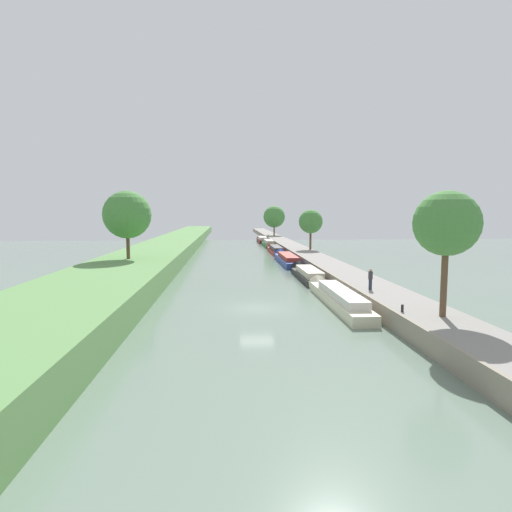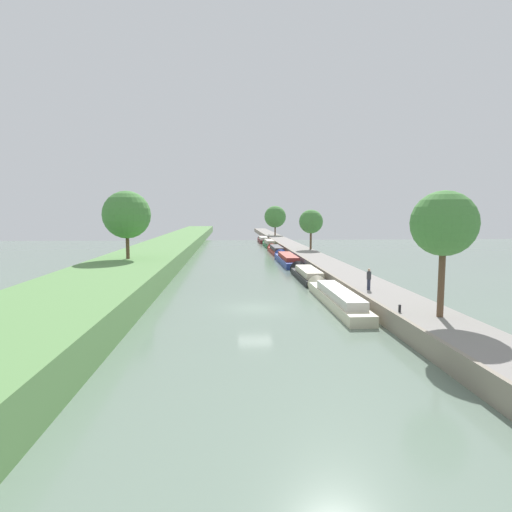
# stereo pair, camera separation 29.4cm
# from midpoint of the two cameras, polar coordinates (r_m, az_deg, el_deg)

# --- Properties ---
(ground_plane) EXTENTS (160.00, 160.00, 0.00)m
(ground_plane) POSITION_cam_midpoint_polar(r_m,az_deg,el_deg) (31.91, 0.14, -7.07)
(ground_plane) COLOR slate
(left_grassy_bank) EXTENTS (8.86, 260.00, 2.10)m
(left_grassy_bank) POSITION_cam_midpoint_polar(r_m,az_deg,el_deg) (33.27, -21.79, -5.11)
(left_grassy_bank) COLOR #5B894C
(left_grassy_bank) RESTS_ON ground_plane
(right_towpath) EXTENTS (3.86, 260.00, 1.20)m
(right_towpath) POSITION_cam_midpoint_polar(r_m,az_deg,el_deg) (33.89, 17.17, -5.53)
(right_towpath) COLOR gray
(right_towpath) RESTS_ON ground_plane
(stone_quay) EXTENTS (0.25, 260.00, 1.25)m
(stone_quay) POSITION_cam_midpoint_polar(r_m,az_deg,el_deg) (33.22, 13.84, -5.63)
(stone_quay) COLOR gray
(stone_quay) RESTS_ON ground_plane
(narrowboat_cream) EXTENTS (1.82, 14.29, 1.85)m
(narrowboat_cream) POSITION_cam_midpoint_polar(r_m,az_deg,el_deg) (33.95, 10.83, -5.41)
(narrowboat_cream) COLOR beige
(narrowboat_cream) RESTS_ON ground_plane
(narrowboat_black) EXTENTS (2.10, 11.44, 2.00)m
(narrowboat_black) POSITION_cam_midpoint_polar(r_m,az_deg,el_deg) (46.71, 6.92, -2.38)
(narrowboat_black) COLOR black
(narrowboat_black) RESTS_ON ground_plane
(narrowboat_blue) EXTENTS (2.09, 14.64, 1.98)m
(narrowboat_blue) POSITION_cam_midpoint_polar(r_m,az_deg,el_deg) (60.55, 4.26, -0.40)
(narrowboat_blue) COLOR #283D93
(narrowboat_blue) RESTS_ON ground_plane
(narrowboat_red) EXTENTS (1.81, 13.87, 1.82)m
(narrowboat_red) POSITION_cam_midpoint_polar(r_m,az_deg,el_deg) (75.85, 2.77, 0.83)
(narrowboat_red) COLOR maroon
(narrowboat_red) RESTS_ON ground_plane
(narrowboat_green) EXTENTS (1.89, 12.10, 2.03)m
(narrowboat_green) POSITION_cam_midpoint_polar(r_m,az_deg,el_deg) (90.26, 1.83, 1.67)
(narrowboat_green) COLOR #1E6033
(narrowboat_green) RESTS_ON ground_plane
(narrowboat_maroon) EXTENTS (2.08, 11.18, 2.03)m
(narrowboat_maroon) POSITION_cam_midpoint_polar(r_m,az_deg,el_deg) (103.13, 1.01, 2.19)
(narrowboat_maroon) COLOR maroon
(narrowboat_maroon) RESTS_ON ground_plane
(tree_rightbank_near) EXTENTS (3.68, 3.68, 7.17)m
(tree_rightbank_near) POSITION_cam_midpoint_polar(r_m,az_deg,el_deg) (26.11, 24.20, 3.94)
(tree_rightbank_near) COLOR brown
(tree_rightbank_near) RESTS_ON right_towpath
(tree_rightbank_midnear) EXTENTS (3.85, 3.85, 6.44)m
(tree_rightbank_midnear) POSITION_cam_midpoint_polar(r_m,az_deg,el_deg) (69.50, 7.51, 4.59)
(tree_rightbank_midnear) COLOR brown
(tree_rightbank_midnear) RESTS_ON right_towpath
(tree_rightbank_midfar) EXTENTS (5.65, 5.65, 7.71)m
(tree_rightbank_midfar) POSITION_cam_midpoint_polar(r_m,az_deg,el_deg) (111.60, 2.66, 5.28)
(tree_rightbank_midfar) COLOR brown
(tree_rightbank_midfar) RESTS_ON right_towpath
(tree_leftbank_downstream) EXTENTS (5.16, 5.16, 7.39)m
(tree_leftbank_downstream) POSITION_cam_midpoint_polar(r_m,az_deg,el_deg) (48.25, -16.80, 5.32)
(tree_leftbank_downstream) COLOR brown
(tree_leftbank_downstream) RESTS_ON left_grassy_bank
(person_walking) EXTENTS (0.34, 0.34, 1.66)m
(person_walking) POSITION_cam_midpoint_polar(r_m,az_deg,el_deg) (33.90, 15.15, -2.95)
(person_walking) COLOR #282D42
(person_walking) RESTS_ON right_towpath
(mooring_bollard_near) EXTENTS (0.16, 0.16, 0.45)m
(mooring_bollard_near) POSITION_cam_midpoint_polar(r_m,az_deg,el_deg) (27.06, 19.02, -6.66)
(mooring_bollard_near) COLOR black
(mooring_bollard_near) RESTS_ON right_towpath
(mooring_bollard_far) EXTENTS (0.16, 0.16, 0.45)m
(mooring_bollard_far) POSITION_cam_midpoint_polar(r_m,az_deg,el_deg) (108.34, 1.83, 2.81)
(mooring_bollard_far) COLOR black
(mooring_bollard_far) RESTS_ON right_towpath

